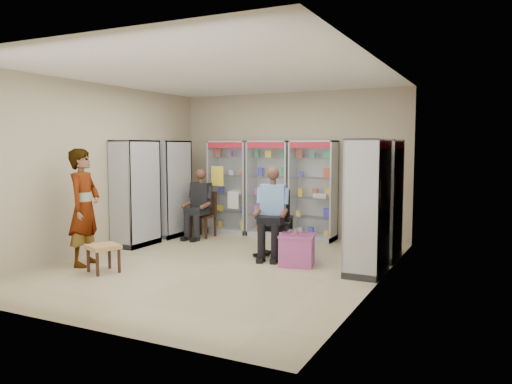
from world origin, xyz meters
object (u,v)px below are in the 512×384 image
at_px(cabinet_left_far, 170,189).
at_px(woven_stool_b, 104,258).
at_px(wooden_chair, 203,215).
at_px(pink_trunk, 297,250).
at_px(standing_man, 84,207).
at_px(seated_shopkeeper, 273,215).
at_px(office_chair, 274,224).
at_px(woven_stool_a, 296,247).
at_px(cabinet_back_mid, 270,189).
at_px(cabinet_back_right, 313,190).
at_px(cabinet_left_near, 136,193).
at_px(cabinet_right_far, 383,200).
at_px(cabinet_right_near, 367,207).
at_px(cabinet_back_left, 231,187).

bearing_deg(cabinet_left_far, woven_stool_b, 16.89).
relative_size(wooden_chair, pink_trunk, 1.82).
bearing_deg(wooden_chair, cabinet_left_far, -163.61).
height_order(pink_trunk, standing_man, standing_man).
bearing_deg(standing_man, woven_stool_b, -127.19).
height_order(wooden_chair, standing_man, standing_man).
height_order(seated_shopkeeper, standing_man, standing_man).
relative_size(office_chair, woven_stool_b, 2.69).
height_order(seated_shopkeeper, woven_stool_a, seated_shopkeeper).
height_order(cabinet_back_mid, cabinet_back_right, same).
bearing_deg(wooden_chair, woven_stool_a, -22.34).
bearing_deg(pink_trunk, cabinet_left_far, 159.41).
xyz_separation_m(cabinet_back_right, wooden_chair, (-2.15, -0.73, -0.53)).
distance_m(cabinet_left_near, seated_shopkeeper, 2.77).
height_order(cabinet_back_right, cabinet_right_far, same).
bearing_deg(cabinet_back_right, office_chair, -92.74).
relative_size(cabinet_back_right, cabinet_left_near, 1.00).
bearing_deg(standing_man, cabinet_back_mid, -39.29).
xyz_separation_m(cabinet_left_far, standing_man, (0.30, -2.71, -0.07)).
relative_size(woven_stool_a, woven_stool_b, 0.94).
bearing_deg(office_chair, woven_stool_a, -13.54).
distance_m(seated_shopkeeper, standing_man, 3.08).
xyz_separation_m(cabinet_back_right, cabinet_left_near, (-2.83, -2.03, 0.00)).
bearing_deg(woven_stool_b, cabinet_left_far, 106.89).
distance_m(cabinet_left_near, office_chair, 2.80).
bearing_deg(cabinet_left_near, cabinet_back_right, 125.65).
distance_m(cabinet_right_far, pink_trunk, 1.71).
relative_size(cabinet_right_near, woven_stool_a, 5.05).
distance_m(cabinet_back_right, wooden_chair, 2.33).
xyz_separation_m(pink_trunk, woven_stool_a, (-0.20, 0.44, -0.05)).
relative_size(wooden_chair, woven_stool_b, 2.23).
xyz_separation_m(cabinet_right_near, woven_stool_a, (-1.31, 0.49, -0.80)).
height_order(cabinet_back_left, seated_shopkeeper, cabinet_back_left).
xyz_separation_m(cabinet_back_left, cabinet_back_right, (1.90, 0.00, 0.00)).
bearing_deg(cabinet_left_near, pink_trunk, 87.34).
bearing_deg(wooden_chair, pink_trunk, -28.67).
bearing_deg(cabinet_right_near, cabinet_right_far, 0.00).
distance_m(cabinet_back_left, office_chair, 2.55).
xyz_separation_m(woven_stool_a, woven_stool_b, (-2.25, -2.13, 0.01)).
distance_m(cabinet_back_mid, office_chair, 1.99).
height_order(cabinet_left_near, pink_trunk, cabinet_left_near).
distance_m(office_chair, woven_stool_b, 2.85).
bearing_deg(wooden_chair, cabinet_back_mid, 31.31).
bearing_deg(cabinet_back_left, wooden_chair, -108.90).
bearing_deg(wooden_chair, cabinet_right_far, -6.04).
distance_m(pink_trunk, standing_man, 3.44).
distance_m(cabinet_back_mid, cabinet_right_far, 2.82).
distance_m(cabinet_back_left, cabinet_back_mid, 0.95).
bearing_deg(cabinet_right_far, woven_stool_a, 114.99).
relative_size(cabinet_left_near, wooden_chair, 2.13).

